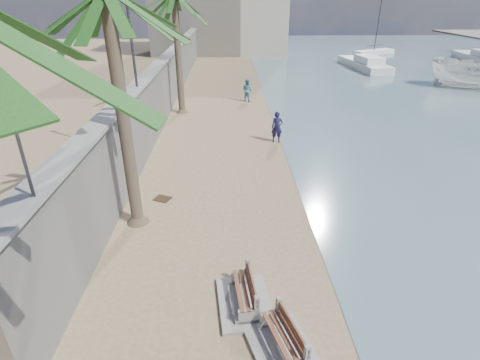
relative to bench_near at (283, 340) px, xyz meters
name	(u,v)px	position (x,y,z in m)	size (l,w,h in m)	color
seawall	(164,88)	(-5.48, 19.54, 1.38)	(0.45, 70.00, 3.50)	gray
wall_cap	(162,61)	(-5.48, 19.54, 3.18)	(0.80, 70.00, 0.12)	gray
bench_near	(283,340)	(0.00, 0.00, 0.00)	(1.88, 2.31, 0.84)	gray
bench_far	(244,294)	(-0.82, 1.50, 0.00)	(1.55, 2.11, 0.83)	gray
pedestrian_sign	(14,126)	(-5.28, 1.04, 4.79)	(0.78, 0.07, 2.40)	#2D2D33
streetlight	(128,15)	(-5.38, 11.54, 6.28)	(0.28, 0.28, 5.12)	#2D2D33
person_a	(277,125)	(1.49, 13.73, 0.62)	(0.71, 0.48, 1.97)	#151336
person_b	(247,89)	(0.28, 22.81, 0.58)	(0.91, 0.70, 1.88)	teal
yacht_far	(364,65)	(14.05, 36.78, -0.02)	(9.19, 2.57, 1.50)	silver
sailboat_west	(374,52)	(19.04, 47.61, -0.01)	(6.48, 4.49, 10.64)	silver
debris_c	(162,199)	(-3.89, 7.33, -0.35)	(0.65, 0.52, 0.03)	#382616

